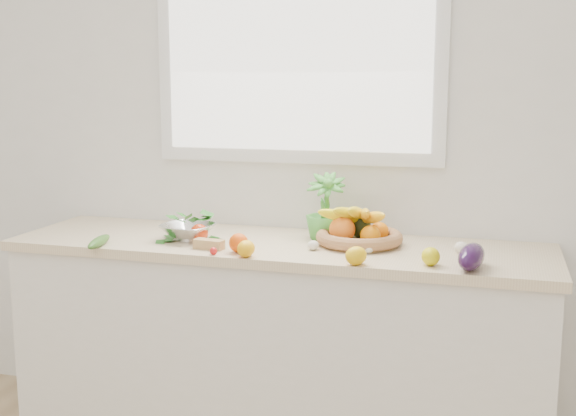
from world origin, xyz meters
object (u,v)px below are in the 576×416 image
(potted_herb, at_px, (325,209))
(fruit_basket, at_px, (358,232))
(apple, at_px, (199,233))
(eggplant, at_px, (471,257))
(cucumber, at_px, (99,242))
(colander_with_spinach, at_px, (188,226))

(potted_herb, bearing_deg, fruit_basket, -24.25)
(apple, height_order, potted_herb, potted_herb)
(eggplant, height_order, cucumber, eggplant)
(potted_herb, distance_m, fruit_basket, 0.19)
(eggplant, xyz_separation_m, cucumber, (-1.46, -0.06, -0.03))
(eggplant, distance_m, cucumber, 1.46)
(apple, xyz_separation_m, colander_with_spinach, (-0.06, 0.02, 0.02))
(cucumber, height_order, potted_herb, potted_herb)
(cucumber, relative_size, fruit_basket, 0.57)
(potted_herb, bearing_deg, apple, -156.76)
(cucumber, xyz_separation_m, colander_with_spinach, (0.30, 0.21, 0.04))
(eggplant, relative_size, potted_herb, 0.75)
(eggplant, xyz_separation_m, colander_with_spinach, (-1.16, 0.16, 0.01))
(fruit_basket, xyz_separation_m, colander_with_spinach, (-0.70, -0.12, 0.01))
(apple, bearing_deg, colander_with_spinach, 159.14)
(apple, relative_size, colander_with_spinach, 0.31)
(eggplant, bearing_deg, potted_herb, 150.81)
(potted_herb, height_order, fruit_basket, potted_herb)
(apple, xyz_separation_m, fruit_basket, (0.64, 0.14, 0.01))
(fruit_basket, bearing_deg, eggplant, -30.77)
(apple, xyz_separation_m, potted_herb, (0.49, 0.21, 0.09))
(cucumber, xyz_separation_m, fruit_basket, (1.00, 0.33, 0.03))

